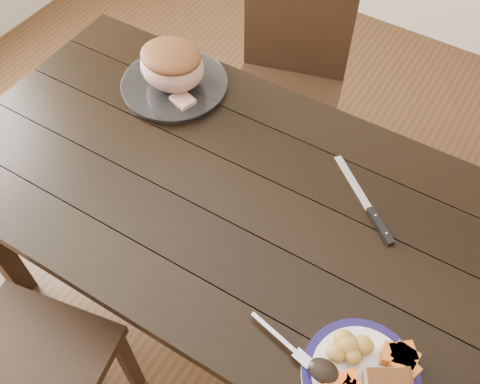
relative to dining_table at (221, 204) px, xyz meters
The scene contains 13 objects.
ground 0.66m from the dining_table, ahead, with size 4.00×4.00×0.00m, color #472B16.
dining_table is the anchor object (origin of this frame).
chair_far 0.77m from the dining_table, 103.00° to the left, with size 0.53×0.53×0.93m.
dinner_plate 0.63m from the dining_table, 26.42° to the right, with size 0.26×0.26×0.02m, color white.
plate_rim 0.64m from the dining_table, 26.42° to the right, with size 0.26×0.26×0.02m, color #130C40.
serving_platter 0.44m from the dining_table, 143.61° to the left, with size 0.34×0.34×0.02m, color white.
roasted_potatoes 0.58m from the dining_table, 25.70° to the right, with size 0.09×0.09×0.05m.
pumpkin_wedges 0.67m from the dining_table, 18.64° to the right, with size 0.10×0.09×0.04m.
dark_mushroom 0.60m from the dining_table, 33.47° to the right, with size 0.07×0.05×0.03m, color black.
fork 0.50m from the dining_table, 38.63° to the right, with size 0.18×0.05×0.00m.
roast_joint 0.47m from the dining_table, 143.61° to the left, with size 0.21×0.18×0.14m, color tan.
cut_slice 0.36m from the dining_table, 143.57° to the left, with size 0.07×0.06×0.02m, color tan.
carving_knife 0.44m from the dining_table, 18.59° to the left, with size 0.26×0.21×0.01m.
Camera 1 is at (0.53, -0.74, 1.95)m, focal length 40.00 mm.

